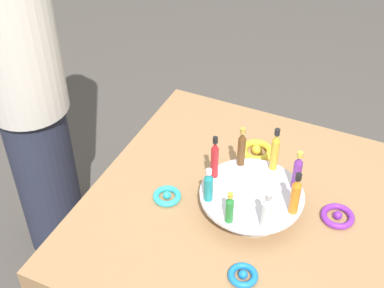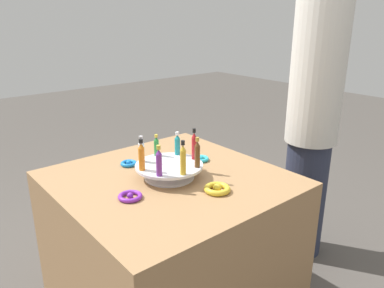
{
  "view_description": "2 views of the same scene",
  "coord_description": "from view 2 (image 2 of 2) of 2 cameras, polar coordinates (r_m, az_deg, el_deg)",
  "views": [
    {
      "loc": [
        -0.31,
        1.08,
        1.88
      ],
      "look_at": [
        0.21,
        -0.03,
        0.87
      ],
      "focal_mm": 50.0,
      "sensor_mm": 36.0,
      "label": 1
    },
    {
      "loc": [
        -0.92,
        -1.27,
        1.41
      ],
      "look_at": [
        0.12,
        -0.02,
        0.85
      ],
      "focal_mm": 35.0,
      "sensor_mm": 36.0,
      "label": 2
    }
  ],
  "objects": [
    {
      "name": "bottle_green",
      "position": [
        1.78,
        -5.44,
        -0.28
      ],
      "size": [
        0.02,
        0.02,
        0.1
      ],
      "color": "#288438",
      "rests_on": "display_stand"
    },
    {
      "name": "bottle_orange",
      "position": [
        1.62,
        -7.7,
        -1.81
      ],
      "size": [
        0.03,
        0.03,
        0.14
      ],
      "color": "orange",
      "rests_on": "display_stand"
    },
    {
      "name": "bottle_brown",
      "position": [
        1.63,
        0.82,
        -1.47
      ],
      "size": [
        0.02,
        0.02,
        0.14
      ],
      "color": "brown",
      "rests_on": "display_stand"
    },
    {
      "name": "party_table",
      "position": [
        1.89,
        -3.25,
        -15.0
      ],
      "size": [
        0.97,
        0.97,
        0.71
      ],
      "color": "#9E754C",
      "rests_on": "ground_plane"
    },
    {
      "name": "bottle_red",
      "position": [
        1.72,
        0.32,
        -0.17
      ],
      "size": [
        0.02,
        0.02,
        0.15
      ],
      "color": "#B21E23",
      "rests_on": "display_stand"
    },
    {
      "name": "bottle_clear",
      "position": [
        1.71,
        -7.71,
        -0.9
      ],
      "size": [
        0.03,
        0.03,
        0.12
      ],
      "color": "silver",
      "rests_on": "display_stand"
    },
    {
      "name": "ribbon_bow_purple",
      "position": [
        1.54,
        -9.4,
        -7.87
      ],
      "size": [
        0.1,
        0.1,
        0.03
      ],
      "color": "purple",
      "rests_on": "party_table"
    },
    {
      "name": "bottle_gold",
      "position": [
        1.56,
        -1.38,
        -2.3
      ],
      "size": [
        0.03,
        0.03,
        0.15
      ],
      "color": "gold",
      "rests_on": "display_stand"
    },
    {
      "name": "ribbon_bow_teal",
      "position": [
        1.9,
        1.28,
        -2.26
      ],
      "size": [
        0.09,
        0.09,
        0.03
      ],
      "color": "#2DB7CC",
      "rests_on": "party_table"
    },
    {
      "name": "ribbon_bow_blue",
      "position": [
        1.87,
        -9.62,
        -2.93
      ],
      "size": [
        0.08,
        0.08,
        0.03
      ],
      "color": "blue",
      "rests_on": "party_table"
    },
    {
      "name": "bottle_purple",
      "position": [
        1.55,
        -5.06,
        -2.73
      ],
      "size": [
        0.03,
        0.03,
        0.13
      ],
      "color": "#702D93",
      "rests_on": "display_stand"
    },
    {
      "name": "bottle_teal",
      "position": [
        1.79,
        -2.24,
        -0.02
      ],
      "size": [
        0.03,
        0.03,
        0.11
      ],
      "color": "teal",
      "rests_on": "display_stand"
    },
    {
      "name": "ribbon_bow_gold",
      "position": [
        1.58,
        3.85,
        -6.82
      ],
      "size": [
        0.11,
        0.11,
        0.03
      ],
      "color": "gold",
      "rests_on": "party_table"
    },
    {
      "name": "display_stand",
      "position": [
        1.7,
        -3.49,
        -3.89
      ],
      "size": [
        0.31,
        0.31,
        0.06
      ],
      "color": "silver",
      "rests_on": "party_table"
    },
    {
      "name": "person_figure",
      "position": [
        2.22,
        17.94,
        4.05
      ],
      "size": [
        0.29,
        0.29,
        1.73
      ],
      "rotation": [
        0.0,
        0.0,
        3.0
      ],
      "color": "#282D42",
      "rests_on": "ground_plane"
    }
  ]
}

